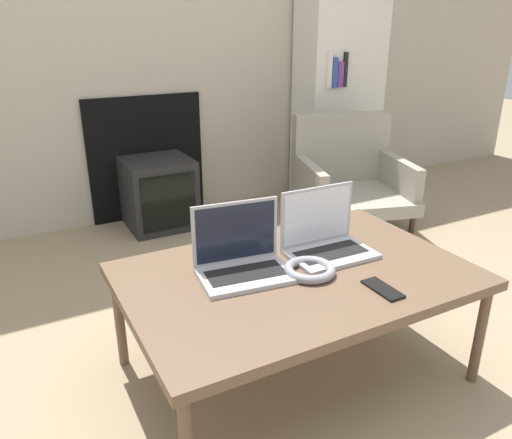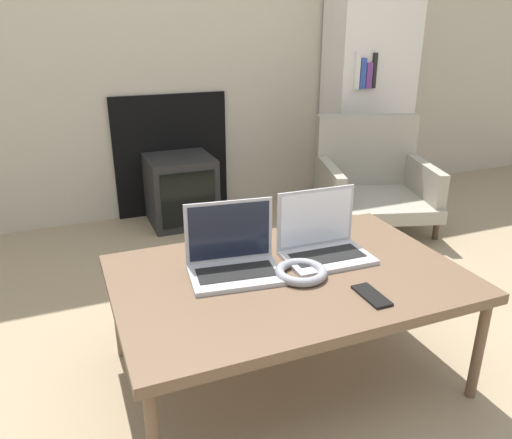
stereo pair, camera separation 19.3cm
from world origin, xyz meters
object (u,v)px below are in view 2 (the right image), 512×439
object	(u,v)px
phone	(372,296)
armchair	(371,178)
laptop_left	(233,257)
tv	(181,190)
laptop_right	(322,241)
headphones	(301,272)

from	to	relation	value
phone	armchair	xyz separation A→B (m)	(0.95, 1.38, -0.11)
laptop_left	armchair	distance (m)	1.68
tv	armchair	distance (m)	1.21
laptop_right	headphones	world-z (taller)	laptop_right
laptop_left	laptop_right	size ratio (longest dim) A/B	1.06
laptop_right	phone	xyz separation A→B (m)	(-0.00, -0.32, -0.05)
laptop_left	laptop_right	bearing A→B (deg)	7.01
phone	tv	xyz separation A→B (m)	(-0.15, 1.87, -0.21)
laptop_left	phone	distance (m)	0.47
laptop_left	armchair	size ratio (longest dim) A/B	0.42
tv	laptop_right	bearing A→B (deg)	-84.16
phone	tv	world-z (taller)	tv
headphones	armchair	bearing A→B (deg)	47.17
laptop_left	headphones	world-z (taller)	laptop_left
phone	laptop_right	bearing A→B (deg)	89.45
laptop_right	armchair	size ratio (longest dim) A/B	0.39
laptop_right	tv	size ratio (longest dim) A/B	0.72
laptop_left	laptop_right	distance (m)	0.35
laptop_right	phone	size ratio (longest dim) A/B	2.16
headphones	armchair	size ratio (longest dim) A/B	0.22
headphones	phone	xyz separation A→B (m)	(0.14, -0.20, -0.01)
tv	headphones	bearing A→B (deg)	-89.64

